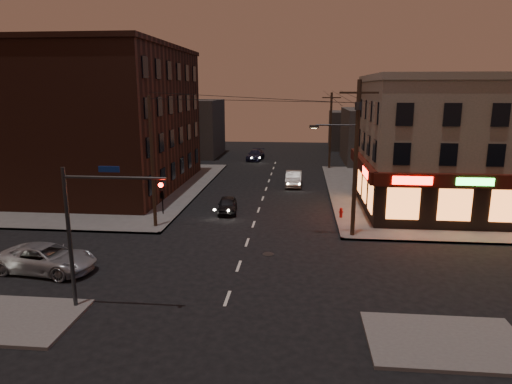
# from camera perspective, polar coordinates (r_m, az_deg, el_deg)

# --- Properties ---
(ground) EXTENTS (120.00, 120.00, 0.00)m
(ground) POSITION_cam_1_polar(r_m,az_deg,el_deg) (25.58, -2.17, -9.25)
(ground) COLOR black
(ground) RESTS_ON ground
(sidewalk_ne) EXTENTS (24.00, 28.00, 0.15)m
(sidewalk_ne) POSITION_cam_1_polar(r_m,az_deg,el_deg) (45.97, 24.15, -0.29)
(sidewalk_ne) COLOR #514F4C
(sidewalk_ne) RESTS_ON ground
(sidewalk_nw) EXTENTS (24.00, 28.00, 0.15)m
(sidewalk_nw) POSITION_cam_1_polar(r_m,az_deg,el_deg) (48.45, -20.57, 0.65)
(sidewalk_nw) COLOR #514F4C
(sidewalk_nw) RESTS_ON ground
(pizza_building) EXTENTS (15.85, 12.85, 10.50)m
(pizza_building) POSITION_cam_1_polar(r_m,az_deg,el_deg) (39.26, 24.50, 5.44)
(pizza_building) COLOR gray
(pizza_building) RESTS_ON sidewalk_ne
(brick_apartment) EXTENTS (12.00, 20.00, 13.00)m
(brick_apartment) POSITION_cam_1_polar(r_m,az_deg,el_deg) (46.14, -17.26, 8.58)
(brick_apartment) COLOR #411F15
(brick_apartment) RESTS_ON sidewalk_nw
(bg_building_ne_a) EXTENTS (10.00, 12.00, 7.00)m
(bg_building_ne_a) POSITION_cam_1_polar(r_m,az_deg,el_deg) (62.71, 15.53, 6.77)
(bg_building_ne_a) COLOR #3F3D3A
(bg_building_ne_a) RESTS_ON ground
(bg_building_nw) EXTENTS (9.00, 10.00, 8.00)m
(bg_building_nw) POSITION_cam_1_polar(r_m,az_deg,el_deg) (67.71, -8.41, 7.94)
(bg_building_nw) COLOR #3F3D3A
(bg_building_nw) RESTS_ON ground
(bg_building_ne_b) EXTENTS (8.00, 8.00, 6.00)m
(bg_building_ne_b) POSITION_cam_1_polar(r_m,az_deg,el_deg) (76.28, 12.26, 7.56)
(bg_building_ne_b) COLOR #3F3D3A
(bg_building_ne_b) RESTS_ON ground
(utility_pole_main) EXTENTS (4.20, 0.44, 10.00)m
(utility_pole_main) POSITION_cam_1_polar(r_m,az_deg,el_deg) (29.73, 12.20, 5.10)
(utility_pole_main) COLOR #382619
(utility_pole_main) RESTS_ON sidewalk_ne
(utility_pole_far) EXTENTS (0.26, 0.26, 9.00)m
(utility_pole_far) POSITION_cam_1_polar(r_m,az_deg,el_deg) (55.82, 9.29, 7.56)
(utility_pole_far) COLOR #382619
(utility_pole_far) RESTS_ON sidewalk_ne
(utility_pole_west) EXTENTS (0.24, 0.24, 9.00)m
(utility_pole_west) POSITION_cam_1_polar(r_m,az_deg,el_deg) (32.01, -12.82, 3.59)
(utility_pole_west) COLOR #382619
(utility_pole_west) RESTS_ON sidewalk_nw
(traffic_signal) EXTENTS (4.49, 0.32, 6.47)m
(traffic_signal) POSITION_cam_1_polar(r_m,az_deg,el_deg) (20.67, -19.95, -3.26)
(traffic_signal) COLOR #333538
(traffic_signal) RESTS_ON ground
(suv_cross) EXTENTS (5.60, 3.13, 1.48)m
(suv_cross) POSITION_cam_1_polar(r_m,az_deg,el_deg) (27.04, -24.73, -7.55)
(suv_cross) COLOR #96999E
(suv_cross) RESTS_ON ground
(sedan_near) EXTENTS (1.85, 3.77, 1.24)m
(sedan_near) POSITION_cam_1_polar(r_m,az_deg,el_deg) (36.10, -3.59, -1.62)
(sedan_near) COLOR black
(sedan_near) RESTS_ON ground
(sedan_mid) EXTENTS (1.62, 4.50, 1.48)m
(sedan_mid) POSITION_cam_1_polar(r_m,az_deg,el_deg) (46.08, 4.73, 1.68)
(sedan_mid) COLOR gray
(sedan_mid) RESTS_ON ground
(sedan_far) EXTENTS (2.41, 4.95, 1.39)m
(sedan_far) POSITION_cam_1_polar(r_m,az_deg,el_deg) (62.72, -0.07, 4.65)
(sedan_far) COLOR #191B32
(sedan_far) RESTS_ON ground
(fire_hydrant) EXTENTS (0.34, 0.34, 0.75)m
(fire_hydrant) POSITION_cam_1_polar(r_m,az_deg,el_deg) (34.78, 10.58, -2.48)
(fire_hydrant) COLOR maroon
(fire_hydrant) RESTS_ON sidewalk_ne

